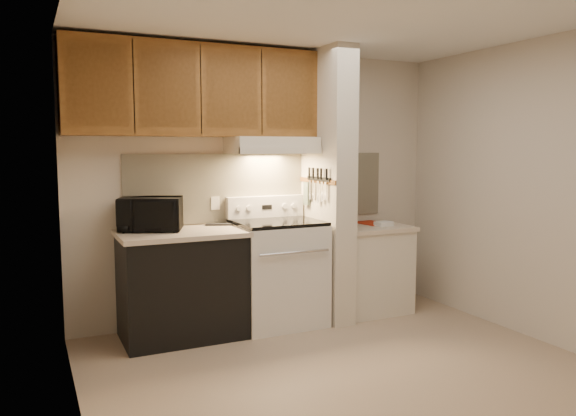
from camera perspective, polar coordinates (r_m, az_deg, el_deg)
floor at (r=4.29m, az=5.53°, el=-15.85°), size 3.60×3.60×0.00m
ceiling at (r=4.07m, az=5.91°, el=18.82°), size 3.60×3.60×0.00m
wall_back at (r=5.33m, az=-2.59°, el=2.34°), size 3.60×2.50×0.02m
wall_left at (r=3.44m, az=-20.99°, el=-0.19°), size 0.02×3.00×2.50m
wall_right at (r=5.15m, az=23.18°, el=1.71°), size 0.02×3.00×2.50m
backsplash at (r=5.32m, az=-2.54°, el=2.17°), size 2.60×0.02×0.63m
range_body at (r=5.13m, az=-1.05°, el=-6.73°), size 0.76×0.65×0.92m
oven_window at (r=4.84m, az=0.49°, el=-7.03°), size 0.50×0.01×0.30m
oven_handle at (r=4.76m, az=0.69°, el=-4.55°), size 0.65×0.02×0.02m
cooktop at (r=5.05m, az=-1.06°, el=-1.47°), size 0.74×0.64×0.03m
range_backguard at (r=5.29m, az=-2.33°, el=0.14°), size 0.76×0.08×0.20m
range_display at (r=5.25m, az=-2.15°, el=0.10°), size 0.10×0.01×0.04m
range_knob_left_outer at (r=5.15m, az=-5.00°, el=-0.05°), size 0.05×0.02×0.05m
range_knob_left_inner at (r=5.18m, az=-3.97°, el=0.00°), size 0.05×0.02×0.05m
range_knob_right_inner at (r=5.32m, az=-0.35°, el=0.18°), size 0.05×0.02×0.05m
range_knob_right_outer at (r=5.37m, az=0.62°, el=0.23°), size 0.05×0.02×0.05m
dishwasher_front at (r=4.86m, az=-10.70°, el=-7.86°), size 1.00×0.63×0.87m
left_countertop at (r=4.78m, az=-10.81°, el=-2.56°), size 1.04×0.67×0.04m
spoon_rest at (r=5.07m, az=-7.00°, el=-1.66°), size 0.26×0.16×0.02m
teal_jar at (r=4.91m, az=-15.43°, el=-1.58°), size 0.11×0.11×0.11m
outlet at (r=5.15m, az=-7.40°, el=0.49°), size 0.08×0.01×0.12m
microwave at (r=4.84m, az=-13.78°, el=-0.60°), size 0.59×0.50×0.28m
partition_pillar at (r=5.24m, az=4.05°, el=2.26°), size 0.22×0.70×2.50m
pillar_trim at (r=5.18m, az=2.94°, el=2.78°), size 0.01×0.70×0.04m
knife_strip at (r=5.13m, az=3.14°, el=2.97°), size 0.02×0.42×0.04m
knife_blade_a at (r=5.00m, az=3.81°, el=1.74°), size 0.01×0.03×0.16m
knife_handle_a at (r=4.98m, az=3.95°, el=3.44°), size 0.02×0.02×0.10m
knife_blade_b at (r=5.06m, az=3.48°, el=1.67°), size 0.01×0.04×0.18m
knife_handle_b at (r=5.07m, az=3.38°, el=3.50°), size 0.02×0.02×0.10m
knife_blade_c at (r=5.12m, az=3.09°, el=1.62°), size 0.01×0.04×0.20m
knife_handle_c at (r=5.12m, az=3.05°, el=3.53°), size 0.02×0.02×0.10m
knife_blade_d at (r=5.21m, az=2.58°, el=1.92°), size 0.01×0.04×0.16m
knife_handle_d at (r=5.20m, az=2.58°, el=3.57°), size 0.02×0.02×0.10m
knife_blade_e at (r=5.27m, az=2.23°, el=1.86°), size 0.01×0.04×0.18m
knife_handle_e at (r=5.27m, az=2.17°, el=3.61°), size 0.02×0.02×0.10m
oven_mitt at (r=5.33m, az=1.92°, el=1.47°), size 0.03×0.09×0.21m
right_cab_base at (r=5.60m, az=8.13°, el=-6.28°), size 0.70×0.60×0.81m
right_countertop at (r=5.52m, az=8.19°, el=-1.97°), size 0.74×0.64×0.04m
red_folder at (r=5.65m, az=8.49°, el=-1.52°), size 0.27×0.34×0.01m
white_box at (r=5.49m, az=9.70°, el=-1.59°), size 0.18×0.13×0.04m
range_hood at (r=5.12m, az=-1.66°, el=6.39°), size 0.78×0.44×0.15m
hood_lip at (r=4.92m, az=-0.67°, el=5.87°), size 0.78×0.04×0.06m
upper_cabinets at (r=4.95m, az=-9.39°, el=11.65°), size 2.18×0.33×0.77m
cab_door_a at (r=4.63m, az=-18.82°, el=11.79°), size 0.46×0.01×0.63m
cab_gap_a at (r=4.67m, az=-15.42°, el=11.84°), size 0.01×0.01×0.73m
cab_door_b at (r=4.73m, az=-12.10°, el=11.86°), size 0.46×0.01×0.63m
cab_gap_b at (r=4.79m, az=-8.85°, el=11.84°), size 0.01×0.01×0.73m
cab_door_c at (r=4.88m, az=-5.72°, el=11.78°), size 0.46×0.01×0.63m
cab_gap_c at (r=4.98m, az=-2.69°, el=11.69°), size 0.01×0.01×0.73m
cab_door_d at (r=5.09m, az=0.20°, el=11.58°), size 0.46×0.01×0.63m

